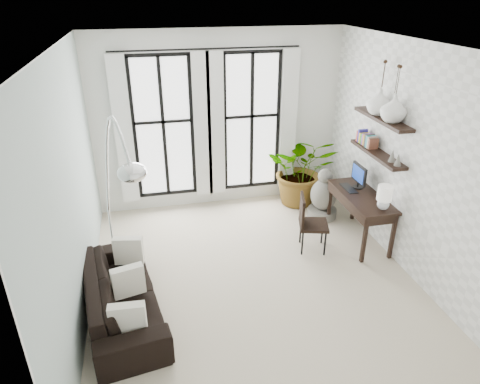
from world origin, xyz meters
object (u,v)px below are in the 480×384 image
object	(u,v)px
plant	(301,169)
arc_lamp	(115,163)
sofa	(122,294)
desk_chair	(309,220)
desk	(363,200)
buddha	(323,197)

from	to	relation	value
plant	arc_lamp	world-z (taller)	arc_lamp
sofa	desk_chair	xyz separation A→B (m)	(2.83, 0.91, 0.22)
desk_chair	arc_lamp	distance (m)	3.09
plant	desk_chair	xyz separation A→B (m)	(-0.45, -1.57, -0.17)
desk	arc_lamp	world-z (taller)	arc_lamp
desk_chair	buddha	distance (m)	1.15
desk_chair	buddha	size ratio (longest dim) A/B	0.99
desk	buddha	bearing A→B (deg)	106.00
sofa	desk	xyz separation A→B (m)	(3.74, 0.95, 0.44)
desk_chair	arc_lamp	world-z (taller)	arc_lamp
plant	arc_lamp	xyz separation A→B (m)	(-3.18, -2.03, 1.21)
plant	desk	size ratio (longest dim) A/B	1.01
sofa	plant	world-z (taller)	plant
desk_chair	arc_lamp	xyz separation A→B (m)	(-2.73, -0.47, 1.38)
desk	desk_chair	xyz separation A→B (m)	(-0.91, -0.05, -0.23)
plant	desk_chair	world-z (taller)	plant
desk	arc_lamp	size ratio (longest dim) A/B	0.55
desk	desk_chair	world-z (taller)	desk
sofa	buddha	bearing A→B (deg)	-70.51
plant	desk	distance (m)	1.59
sofa	desk_chair	bearing A→B (deg)	-80.66
sofa	desk	distance (m)	3.89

